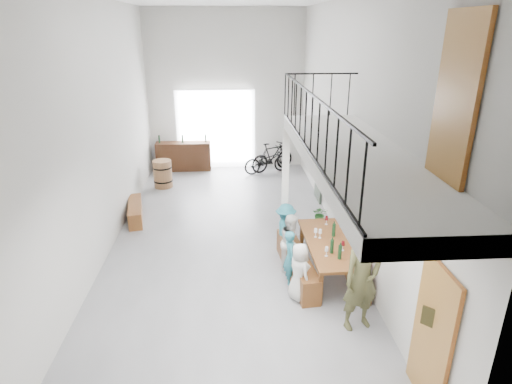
{
  "coord_description": "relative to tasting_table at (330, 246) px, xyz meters",
  "views": [
    {
      "loc": [
        0.09,
        -9.31,
        4.88
      ],
      "look_at": [
        0.65,
        -0.5,
        1.45
      ],
      "focal_mm": 30.0,
      "sensor_mm": 36.0,
      "label": 1
    }
  ],
  "objects": [
    {
      "name": "bench_wall",
      "position": [
        0.49,
        -0.05,
        -0.47
      ],
      "size": [
        0.34,
        2.06,
        0.47
      ],
      "primitive_type": "cube",
      "rotation": [
        0.0,
        0.0,
        -0.04
      ],
      "color": "brown",
      "rests_on": "ground"
    },
    {
      "name": "guest_left_a",
      "position": [
        -0.74,
        -0.75,
        -0.13
      ],
      "size": [
        0.56,
        0.66,
        1.15
      ],
      "primitive_type": "imported",
      "rotation": [
        0.0,
        0.0,
        1.98
      ],
      "color": "silver",
      "rests_on": "ground"
    },
    {
      "name": "gateway_portal",
      "position": [
        -2.48,
        7.64,
        0.69
      ],
      "size": [
        2.8,
        0.08,
        2.8
      ],
      "primitive_type": "cube",
      "color": "white",
      "rests_on": "ground"
    },
    {
      "name": "bicycle_far",
      "position": [
        -0.48,
        7.01,
        -0.18
      ],
      "size": [
        1.77,
        1.3,
        1.05
      ],
      "primitive_type": "imported",
      "rotation": [
        0.0,
        0.0,
        2.09
      ],
      "color": "black",
      "rests_on": "ground"
    },
    {
      "name": "side_bench",
      "position": [
        -4.58,
        3.13,
        -0.49
      ],
      "size": [
        0.63,
        1.61,
        0.44
      ],
      "primitive_type": "cube",
      "rotation": [
        0.0,
        0.0,
        0.19
      ],
      "color": "brown",
      "rests_on": "ground"
    },
    {
      "name": "guest_right_c",
      "position": [
        0.49,
        0.71,
        -0.17
      ],
      "size": [
        0.47,
        0.6,
        1.07
      ],
      "primitive_type": "imported",
      "rotation": [
        0.0,
        0.0,
        -1.86
      ],
      "color": "silver",
      "rests_on": "ground"
    },
    {
      "name": "oak_barrel",
      "position": [
        -4.17,
        5.59,
        -0.26
      ],
      "size": [
        0.61,
        0.61,
        0.89
      ],
      "color": "brown",
      "rests_on": "ground"
    },
    {
      "name": "guest_left_d",
      "position": [
        -0.79,
        0.94,
        -0.09
      ],
      "size": [
        0.56,
        0.85,
        1.24
      ],
      "primitive_type": "imported",
      "rotation": [
        0.0,
        0.0,
        1.45
      ],
      "color": "#246D7B",
      "rests_on": "ground"
    },
    {
      "name": "guest_left_b",
      "position": [
        -0.83,
        -0.18,
        -0.13
      ],
      "size": [
        0.29,
        0.43,
        1.14
      ],
      "primitive_type": "imported",
      "rotation": [
        0.0,
        0.0,
        1.61
      ],
      "color": "#246D7B",
      "rests_on": "ground"
    },
    {
      "name": "counter_bottles",
      "position": [
        -3.66,
        7.35,
        0.45
      ],
      "size": [
        1.69,
        0.12,
        0.28
      ],
      "color": "black",
      "rests_on": "serving_counter"
    },
    {
      "name": "guest_right_a",
      "position": [
        0.52,
        -0.5,
        -0.08
      ],
      "size": [
        0.35,
        0.76,
        1.26
      ],
      "primitive_type": "imported",
      "rotation": [
        0.0,
        0.0,
        -1.63
      ],
      "color": "red",
      "rests_on": "ground"
    },
    {
      "name": "tasting_table",
      "position": [
        0.0,
        0.0,
        0.0
      ],
      "size": [
        0.96,
        2.29,
        0.79
      ],
      "rotation": [
        0.0,
        0.0,
        0.01
      ],
      "color": "brown",
      "rests_on": "ground"
    },
    {
      "name": "potted_plant",
      "position": [
        0.37,
        2.64,
        -0.49
      ],
      "size": [
        0.46,
        0.42,
        0.44
      ],
      "primitive_type": "imported",
      "rotation": [
        0.0,
        0.0,
        -0.22
      ],
      "color": "#1A441D",
      "rests_on": "ground"
    },
    {
      "name": "tableware",
      "position": [
        -0.02,
        -0.12,
        0.22
      ],
      "size": [
        0.49,
        1.56,
        0.35
      ],
      "color": "black",
      "rests_on": "tasting_table"
    },
    {
      "name": "balcony",
      "position": [
        -0.1,
        -1.43,
        2.26
      ],
      "size": [
        1.52,
        5.62,
        4.0
      ],
      "color": "silver",
      "rests_on": "ground"
    },
    {
      "name": "bicycle_near",
      "position": [
        -0.69,
        6.81,
        -0.25
      ],
      "size": [
        1.82,
        1.12,
        0.9
      ],
      "primitive_type": "imported",
      "rotation": [
        0.0,
        0.0,
        1.9
      ],
      "color": "black",
      "rests_on": "ground"
    },
    {
      "name": "guest_right_b",
      "position": [
        0.53,
        0.11,
        -0.17
      ],
      "size": [
        0.34,
        0.99,
        1.06
      ],
      "primitive_type": "imported",
      "rotation": [
        0.0,
        0.0,
        -1.59
      ],
      "color": "black",
      "rests_on": "ground"
    },
    {
      "name": "bench_inner",
      "position": [
        -0.65,
        0.07,
        -0.44
      ],
      "size": [
        0.6,
        2.32,
        0.53
      ],
      "primitive_type": "cube",
      "rotation": [
        0.0,
        0.0,
        0.1
      ],
      "color": "brown",
      "rests_on": "ground"
    },
    {
      "name": "room_walls",
      "position": [
        -2.08,
        1.7,
        2.85
      ],
      "size": [
        12.0,
        12.0,
        12.0
      ],
      "color": "silver",
      "rests_on": "ground"
    },
    {
      "name": "guest_left_c",
      "position": [
        -0.73,
        0.35,
        -0.08
      ],
      "size": [
        0.65,
        0.73,
        1.25
      ],
      "primitive_type": "imported",
      "rotation": [
        0.0,
        0.0,
        1.24
      ],
      "color": "silver",
      "rests_on": "ground"
    },
    {
      "name": "right_wall_decor",
      "position": [
        0.62,
        -0.17,
        1.04
      ],
      "size": [
        0.07,
        8.28,
        5.07
      ],
      "color": "#946228",
      "rests_on": "ground"
    },
    {
      "name": "host_standing",
      "position": [
        0.16,
        -1.61,
        0.23
      ],
      "size": [
        0.78,
        0.63,
        1.88
      ],
      "primitive_type": "imported",
      "rotation": [
        0.0,
        0.0,
        0.29
      ],
      "color": "#494929",
      "rests_on": "ground"
    },
    {
      "name": "serving_counter",
      "position": [
        -3.66,
        7.35,
        -0.2
      ],
      "size": [
        1.94,
        0.56,
        1.02
      ],
      "primitive_type": "cube",
      "rotation": [
        0.0,
        0.0,
        0.01
      ],
      "color": "#3E2210",
      "rests_on": "ground"
    },
    {
      "name": "floor",
      "position": [
        -2.08,
        1.7,
        -0.71
      ],
      "size": [
        12.0,
        12.0,
        0.0
      ],
      "primitive_type": "plane",
      "color": "slate",
      "rests_on": "ground"
    }
  ]
}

